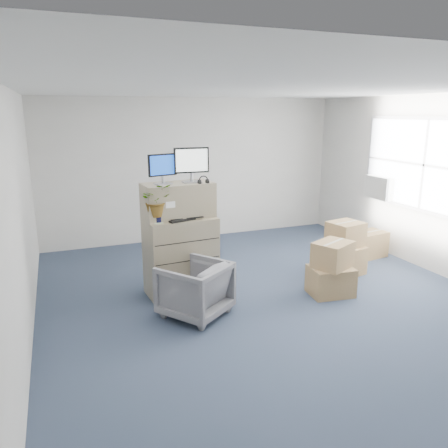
{
  "coord_description": "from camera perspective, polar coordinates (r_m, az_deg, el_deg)",
  "views": [
    {
      "loc": [
        -2.58,
        -4.85,
        2.54
      ],
      "look_at": [
        -0.55,
        0.4,
        1.08
      ],
      "focal_mm": 35.0,
      "sensor_mm": 36.0,
      "label": 1
    }
  ],
  "objects": [
    {
      "name": "external_drive",
      "position": [
        6.28,
        -2.99,
        1.67
      ],
      "size": [
        0.23,
        0.2,
        0.06
      ],
      "primitive_type": "cube",
      "rotation": [
        0.0,
        0.0,
        0.32
      ],
      "color": "black",
      "rests_on": "filing_cabinet_lower"
    },
    {
      "name": "mouse",
      "position": [
        6.09,
        -2.53,
        1.16
      ],
      "size": [
        0.12,
        0.09,
        0.04
      ],
      "primitive_type": "ellipsoid",
      "rotation": [
        0.0,
        0.0,
        0.27
      ],
      "color": "silver",
      "rests_on": "filing_cabinet_lower"
    },
    {
      "name": "phone_dock",
      "position": [
        6.03,
        -6.34,
        1.27
      ],
      "size": [
        0.07,
        0.06,
        0.15
      ],
      "rotation": [
        0.0,
        0.0,
        0.08
      ],
      "color": "silver",
      "rests_on": "filing_cabinet_lower"
    },
    {
      "name": "ground",
      "position": [
        6.06,
        6.31,
        -10.34
      ],
      "size": [
        7.0,
        7.0,
        0.0
      ],
      "primitive_type": "plane",
      "color": "#273446",
      "rests_on": "ground"
    },
    {
      "name": "headphones",
      "position": [
        5.93,
        -2.71,
        5.68
      ],
      "size": [
        0.14,
        0.03,
        0.14
      ],
      "primitive_type": "torus",
      "rotation": [
        1.57,
        0.0,
        0.08
      ],
      "color": "black",
      "rests_on": "filing_cabinet_upper"
    },
    {
      "name": "tissue_box",
      "position": [
        6.26,
        -3.28,
        2.29
      ],
      "size": [
        0.24,
        0.15,
        0.08
      ],
      "primitive_type": "cube",
      "rotation": [
        0.0,
        0.0,
        -0.16
      ],
      "color": "#3B7AC8",
      "rests_on": "external_drive"
    },
    {
      "name": "wall_back",
      "position": [
        8.83,
        -4.01,
        7.1
      ],
      "size": [
        6.0,
        0.02,
        2.8
      ],
      "primitive_type": "cube",
      "color": "#BCB9B3",
      "rests_on": "ground"
    },
    {
      "name": "keyboard",
      "position": [
        5.95,
        -5.22,
        0.74
      ],
      "size": [
        0.57,
        0.37,
        0.03
      ],
      "primitive_type": "cube",
      "rotation": [
        0.0,
        0.0,
        0.32
      ],
      "color": "black",
      "rests_on": "filing_cabinet_lower"
    },
    {
      "name": "monitor_left",
      "position": [
        5.88,
        -8.03,
        7.35
      ],
      "size": [
        0.4,
        0.2,
        0.4
      ],
      "rotation": [
        0.0,
        0.0,
        0.25
      ],
      "color": "#99999E",
      "rests_on": "filing_cabinet_upper"
    },
    {
      "name": "monitor_right",
      "position": [
        5.99,
        -4.26,
        7.96
      ],
      "size": [
        0.48,
        0.2,
        0.48
      ],
      "rotation": [
        0.0,
        0.0,
        -0.05
      ],
      "color": "#99999E",
      "rests_on": "filing_cabinet_upper"
    },
    {
      "name": "potted_plant",
      "position": [
        5.78,
        -8.82,
        2.53
      ],
      "size": [
        0.43,
        0.47,
        0.42
      ],
      "rotation": [
        0.0,
        0.0,
        0.08
      ],
      "color": "#A3B894",
      "rests_on": "filing_cabinet_lower"
    },
    {
      "name": "filing_cabinet_lower",
      "position": [
        6.19,
        -5.66,
        -4.2
      ],
      "size": [
        1.0,
        0.66,
        1.11
      ],
      "primitive_type": "cube",
      "rotation": [
        0.0,
        0.0,
        0.08
      ],
      "color": "gray",
      "rests_on": "ground"
    },
    {
      "name": "water_bottle",
      "position": [
        6.12,
        -4.99,
        2.4
      ],
      "size": [
        0.08,
        0.08,
        0.29
      ],
      "primitive_type": "cylinder",
      "color": "#9DA1A5",
      "rests_on": "filing_cabinet_lower"
    },
    {
      "name": "window",
      "position": [
        7.75,
        24.84,
        7.0
      ],
      "size": [
        0.07,
        2.72,
        1.52
      ],
      "color": "#9C9C9F",
      "rests_on": "wall_right"
    },
    {
      "name": "filing_cabinet_upper",
      "position": [
        6.04,
        -6.02,
        3.11
      ],
      "size": [
        0.99,
        0.55,
        0.48
      ],
      "primitive_type": "cube",
      "rotation": [
        0.0,
        0.0,
        0.08
      ],
      "color": "gray",
      "rests_on": "filing_cabinet_lower"
    },
    {
      "name": "ac_unit",
      "position": [
        8.4,
        19.71,
        4.53
      ],
      "size": [
        0.24,
        0.6,
        0.4
      ],
      "primitive_type": "cube",
      "color": "silver",
      "rests_on": "wall_right"
    },
    {
      "name": "cardboard_boxes",
      "position": [
        7.15,
        15.63,
        -3.91
      ],
      "size": [
        2.26,
        1.72,
        0.84
      ],
      "color": "olive",
      "rests_on": "ground"
    },
    {
      "name": "office_chair",
      "position": [
        5.58,
        -3.84,
        -8.16
      ],
      "size": [
        1.02,
        1.01,
        0.78
      ],
      "primitive_type": "imported",
      "rotation": [
        0.0,
        0.0,
        3.77
      ],
      "color": "#5B5A5F",
      "rests_on": "ground"
    }
  ]
}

